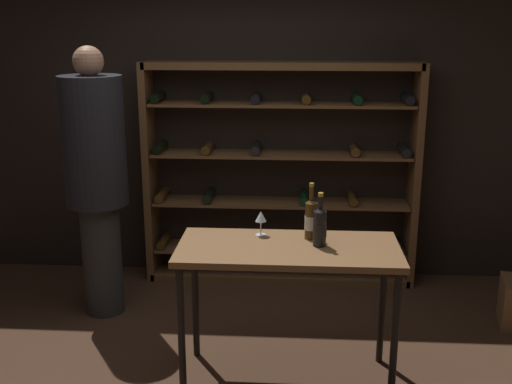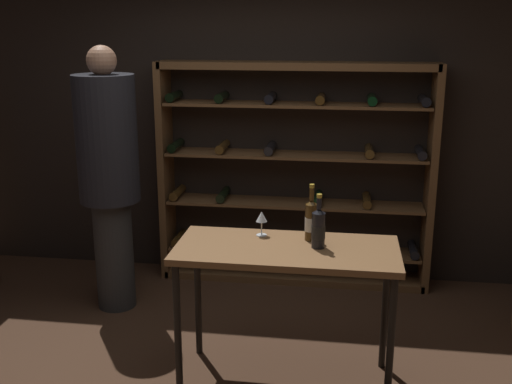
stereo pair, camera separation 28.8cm
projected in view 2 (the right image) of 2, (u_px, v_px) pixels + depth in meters
name	position (u px, v px, depth m)	size (l,w,h in m)	color
back_wall	(261.00, 109.00, 5.26)	(5.86, 0.10, 2.98)	black
wine_rack	(294.00, 175.00, 5.16)	(2.32, 0.32, 1.90)	brown
tasting_table	(286.00, 262.00, 3.65)	(1.34, 0.61, 0.91)	brown
person_host_in_suit	(109.00, 169.00, 4.61)	(0.46, 0.46, 2.05)	#2E2E2E
wine_bottle_black_capsule	(311.00, 220.00, 3.71)	(0.08, 0.08, 0.36)	#4C3314
wine_bottle_red_label	(318.00, 228.00, 3.59)	(0.08, 0.08, 0.33)	black
wine_glass_stemmed_right	(262.00, 218.00, 3.80)	(0.07, 0.07, 0.16)	silver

